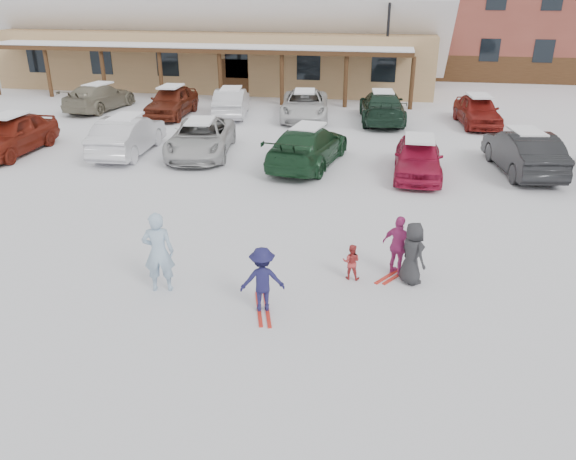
% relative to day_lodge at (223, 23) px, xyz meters
% --- Properties ---
extents(ground, '(160.00, 160.00, 0.00)m').
position_rel_day_lodge_xyz_m(ground, '(9.00, -27.96, -3.94)').
color(ground, white).
rests_on(ground, ground).
extents(day_lodge, '(29.12, 12.50, 10.38)m').
position_rel_day_lodge_xyz_m(day_lodge, '(0.00, 0.00, 0.00)').
color(day_lodge, tan).
rests_on(day_lodge, ground).
extents(lamp_post, '(0.50, 0.25, 5.94)m').
position_rel_day_lodge_xyz_m(lamp_post, '(11.10, -4.60, -0.58)').
color(lamp_post, black).
rests_on(lamp_post, ground).
extents(adult_skier, '(0.77, 0.60, 1.87)m').
position_rel_day_lodge_xyz_m(adult_skier, '(6.68, -28.52, -3.01)').
color(adult_skier, '#99B7D1').
rests_on(adult_skier, ground).
extents(toddler_red, '(0.45, 0.36, 0.87)m').
position_rel_day_lodge_xyz_m(toddler_red, '(10.84, -27.24, -3.51)').
color(toddler_red, '#B33433').
rests_on(toddler_red, ground).
extents(child_navy, '(1.05, 0.78, 1.44)m').
position_rel_day_lodge_xyz_m(child_navy, '(9.12, -28.96, -3.22)').
color(child_navy, '#1A1846').
rests_on(child_navy, ground).
extents(skis_child_navy, '(0.59, 1.40, 0.03)m').
position_rel_day_lodge_xyz_m(skis_child_navy, '(9.12, -28.96, -3.93)').
color(skis_child_navy, red).
rests_on(skis_child_navy, ground).
extents(child_magenta, '(0.92, 0.77, 1.48)m').
position_rel_day_lodge_xyz_m(child_magenta, '(11.91, -26.83, -3.21)').
color(child_magenta, '#AF3076').
rests_on(child_magenta, ground).
extents(skis_child_magenta, '(0.93, 1.28, 0.03)m').
position_rel_day_lodge_xyz_m(skis_child_magenta, '(11.91, -26.83, -3.93)').
color(skis_child_magenta, red).
rests_on(skis_child_magenta, ground).
extents(bystander_dark, '(0.81, 0.86, 1.48)m').
position_rel_day_lodge_xyz_m(bystander_dark, '(12.21, -27.17, -3.20)').
color(bystander_dark, '#272729').
rests_on(bystander_dark, ground).
extents(parked_car_0, '(1.90, 4.64, 1.57)m').
position_rel_day_lodge_xyz_m(parked_car_0, '(-3.47, -18.99, -3.16)').
color(parked_car_0, maroon).
rests_on(parked_car_0, ground).
extents(parked_car_1, '(1.89, 4.75, 1.54)m').
position_rel_day_lodge_xyz_m(parked_car_1, '(1.16, -18.20, -3.18)').
color(parked_car_1, silver).
rests_on(parked_car_1, ground).
extents(parked_car_2, '(3.02, 5.29, 1.39)m').
position_rel_day_lodge_xyz_m(parked_car_2, '(4.12, -17.81, -3.25)').
color(parked_car_2, '#BABABA').
rests_on(parked_car_2, ground).
extents(parked_car_3, '(2.90, 5.43, 1.50)m').
position_rel_day_lodge_xyz_m(parked_car_3, '(8.54, -18.48, -3.20)').
color(parked_car_3, '#193C23').
rests_on(parked_car_3, ground).
extents(parked_car_4, '(1.72, 4.13, 1.40)m').
position_rel_day_lodge_xyz_m(parked_car_4, '(12.60, -19.12, -3.25)').
color(parked_car_4, '#A61639').
rests_on(parked_car_4, ground).
extents(parked_car_5, '(2.32, 4.87, 1.54)m').
position_rel_day_lodge_xyz_m(parked_car_5, '(16.37, -17.97, -3.17)').
color(parked_car_5, black).
rests_on(parked_car_5, ground).
extents(parked_car_7, '(2.54, 5.07, 1.41)m').
position_rel_day_lodge_xyz_m(parked_car_7, '(-4.12, -10.34, -3.24)').
color(parked_car_7, gray).
rests_on(parked_car_7, ground).
extents(parked_car_8, '(1.93, 4.56, 1.54)m').
position_rel_day_lodge_xyz_m(parked_car_8, '(0.33, -11.13, -3.17)').
color(parked_car_8, maroon).
rests_on(parked_car_8, ground).
extents(parked_car_9, '(2.17, 4.53, 1.43)m').
position_rel_day_lodge_xyz_m(parked_car_9, '(3.38, -10.56, -3.23)').
color(parked_car_9, silver).
rests_on(parked_car_9, ground).
extents(parked_car_10, '(2.93, 5.32, 1.41)m').
position_rel_day_lodge_xyz_m(parked_car_10, '(7.22, -10.51, -3.24)').
color(parked_car_10, silver).
rests_on(parked_car_10, ground).
extents(parked_car_11, '(2.60, 5.37, 1.51)m').
position_rel_day_lodge_xyz_m(parked_car_11, '(11.12, -10.56, -3.19)').
color(parked_car_11, '#183023').
rests_on(parked_car_11, ground).
extents(parked_car_12, '(2.19, 4.42, 1.45)m').
position_rel_day_lodge_xyz_m(parked_car_12, '(15.70, -10.51, -3.22)').
color(parked_car_12, maroon).
rests_on(parked_car_12, ground).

